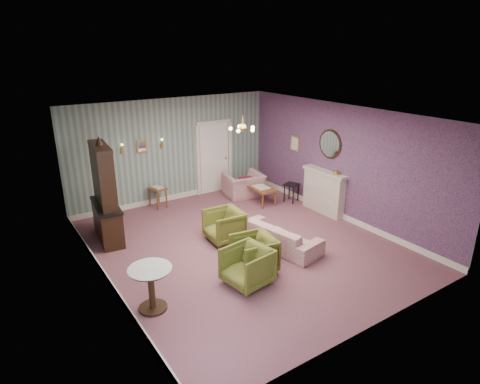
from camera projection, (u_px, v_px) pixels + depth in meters
floor at (242, 245)px, 9.20m from camera, size 7.00×7.00×0.00m
ceiling at (243, 115)px, 8.22m from camera, size 7.00×7.00×0.00m
wall_back at (173, 150)px, 11.45m from camera, size 6.00×0.00×6.00m
wall_front at (376, 248)px, 5.97m from camera, size 6.00×0.00×6.00m
wall_left at (101, 214)px, 7.15m from camera, size 0.00×7.00×7.00m
wall_right at (341, 163)px, 10.27m from camera, size 0.00×7.00×7.00m
wall_right_floral at (341, 163)px, 10.26m from camera, size 0.00×7.00×7.00m
door at (214, 157)px, 12.22m from camera, size 1.12×0.12×2.16m
olive_chair_a at (247, 265)px, 7.57m from camera, size 0.84×0.88×0.80m
olive_chair_b at (254, 252)px, 8.05m from camera, size 0.83×0.87×0.79m
olive_chair_c at (224, 224)px, 9.28m from camera, size 0.78×0.83×0.80m
sofa_chintz at (280, 232)px, 8.97m from camera, size 0.92×1.99×0.75m
wingback_chair at (244, 181)px, 11.98m from camera, size 1.16×0.84×0.93m
dresser at (104, 191)px, 9.08m from camera, size 0.64×1.46×2.36m
fireplace at (324, 192)px, 10.81m from camera, size 0.30×1.40×1.16m
mantel_vase at (336, 172)px, 10.26m from camera, size 0.15×0.15×0.15m
oval_mirror at (330, 144)px, 10.43m from camera, size 0.04×0.76×0.84m
framed_print at (295, 144)px, 11.58m from camera, size 0.04×0.34×0.42m
coffee_table at (261, 195)px, 11.55m from camera, size 0.57×0.97×0.48m
side_table_black at (291, 193)px, 11.63m from camera, size 0.46×0.46×0.54m
pedestal_table at (151, 289)px, 6.83m from camera, size 0.92×0.92×0.80m
nesting_table at (158, 197)px, 11.21m from camera, size 0.47×0.54×0.62m
gilt_mirror_back at (142, 146)px, 10.87m from camera, size 0.28×0.06×0.36m
sconce_left at (122, 149)px, 10.57m from camera, size 0.16×0.12×0.30m
sconce_right at (162, 144)px, 11.14m from camera, size 0.16×0.12×0.30m
chandelier at (243, 129)px, 8.31m from camera, size 0.56×0.56×0.36m
burgundy_cushion at (245, 183)px, 11.83m from camera, size 0.41×0.28×0.39m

